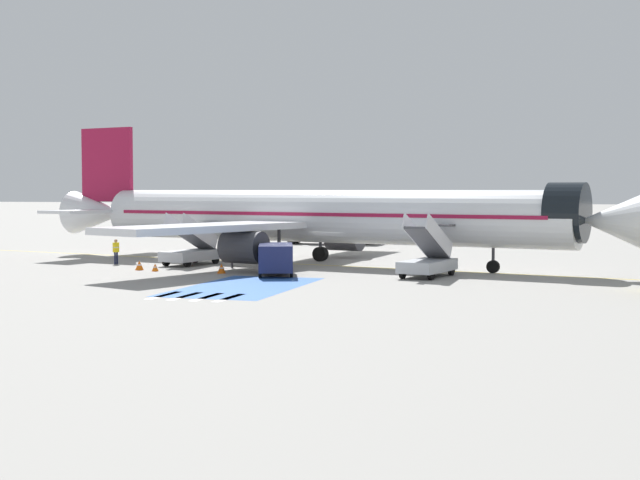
{
  "coord_description": "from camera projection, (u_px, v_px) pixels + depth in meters",
  "views": [
    {
      "loc": [
        17.34,
        -60.13,
        5.36
      ],
      "look_at": [
        -0.03,
        -2.33,
        2.0
      ],
      "focal_mm": 50.0,
      "sensor_mm": 36.0,
      "label": 1
    }
  ],
  "objects": [
    {
      "name": "apron_stand_patch_blue",
      "position": [
        244.0,
        287.0,
        49.61
      ],
      "size": [
        5.97,
        11.69,
        0.01
      ],
      "primitive_type": "cube",
      "color": "#2856A8",
      "rests_on": "ground_plane"
    },
    {
      "name": "apron_leadline_yellow",
      "position": [
        321.0,
        265.0,
        63.98
      ],
      "size": [
        78.67,
        17.49,
        0.01
      ],
      "primitive_type": "cube",
      "rotation": [
        0.0,
        0.0,
        -1.79
      ],
      "color": "gold",
      "rests_on": "ground_plane"
    },
    {
      "name": "traffic_cone_1",
      "position": [
        221.0,
        268.0,
        57.61
      ],
      "size": [
        0.57,
        0.57,
        0.64
      ],
      "color": "orange",
      "rests_on": "ground_plane"
    },
    {
      "name": "apron_walkway_bar_3",
      "position": [
        229.0,
        298.0,
        44.45
      ],
      "size": [
        0.44,
        3.6,
        0.01
      ],
      "primitive_type": "cube",
      "color": "silver",
      "rests_on": "ground_plane"
    },
    {
      "name": "ground_crew_0",
      "position": [
        232.0,
        253.0,
        61.55
      ],
      "size": [
        0.42,
        0.49,
        1.83
      ],
      "rotation": [
        0.0,
        0.0,
        5.25
      ],
      "color": "#2D2D33",
      "rests_on": "ground_plane"
    },
    {
      "name": "apron_walkway_bar_1",
      "position": [
        185.0,
        296.0,
        45.14
      ],
      "size": [
        0.44,
        3.6,
        0.01
      ],
      "primitive_type": "cube",
      "color": "silver",
      "rests_on": "ground_plane"
    },
    {
      "name": "traffic_cone_2",
      "position": [
        139.0,
        265.0,
        59.97
      ],
      "size": [
        0.58,
        0.58,
        0.65
      ],
      "color": "orange",
      "rests_on": "ground_plane"
    },
    {
      "name": "apron_walkway_bar_0",
      "position": [
        164.0,
        295.0,
        45.48
      ],
      "size": [
        0.44,
        3.6,
        0.01
      ],
      "primitive_type": "cube",
      "color": "silver",
      "rests_on": "ground_plane"
    },
    {
      "name": "fuel_tanker",
      "position": [
        332.0,
        226.0,
        88.81
      ],
      "size": [
        10.35,
        3.32,
        3.53
      ],
      "rotation": [
        0.0,
        0.0,
        1.65
      ],
      "color": "#38383D",
      "rests_on": "ground_plane"
    },
    {
      "name": "airliner",
      "position": [
        313.0,
        217.0,
        64.1
      ],
      "size": [
        45.98,
        33.94,
        10.5
      ],
      "rotation": [
        0.0,
        0.0,
        -1.79
      ],
      "color": "silver",
      "rests_on": "ground_plane"
    },
    {
      "name": "apron_walkway_bar_2",
      "position": [
        207.0,
        297.0,
        44.79
      ],
      "size": [
        0.44,
        3.6,
        0.01
      ],
      "primitive_type": "cube",
      "color": "silver",
      "rests_on": "ground_plane"
    },
    {
      "name": "ground_plane",
      "position": [
        330.0,
        267.0,
        62.78
      ],
      "size": [
        600.0,
        600.0,
        0.0
      ],
      "primitive_type": "plane",
      "color": "gray"
    },
    {
      "name": "boarding_stairs_forward",
      "position": [
        428.0,
        261.0,
        55.18
      ],
      "size": [
        3.18,
        5.52,
        4.03
      ],
      "rotation": [
        0.0,
        0.0,
        -0.22
      ],
      "color": "#ADB2BA",
      "rests_on": "ground_plane"
    },
    {
      "name": "boarding_stairs_aft",
      "position": [
        192.0,
        252.0,
        64.06
      ],
      "size": [
        3.18,
        5.52,
        3.81
      ],
      "rotation": [
        0.0,
        0.0,
        -0.22
      ],
      "color": "#ADB2BA",
      "rests_on": "ground_plane"
    },
    {
      "name": "traffic_cone_0",
      "position": [
        155.0,
        267.0,
        59.09
      ],
      "size": [
        0.46,
        0.46,
        0.52
      ],
      "color": "orange",
      "rests_on": "ground_plane"
    },
    {
      "name": "ground_crew_1",
      "position": [
        116.0,
        250.0,
        64.59
      ],
      "size": [
        0.43,
        0.49,
        1.83
      ],
      "rotation": [
        0.0,
        0.0,
        1.0
      ],
      "color": "#191E38",
      "rests_on": "ground_plane"
    },
    {
      "name": "service_van_0",
      "position": [
        276.0,
        257.0,
        56.12
      ],
      "size": [
        3.43,
        4.86,
        1.97
      ],
      "rotation": [
        0.0,
        0.0,
        3.48
      ],
      "color": "#1E234C",
      "rests_on": "ground_plane"
    }
  ]
}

